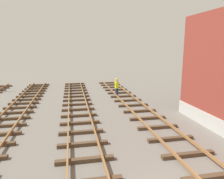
{
  "coord_description": "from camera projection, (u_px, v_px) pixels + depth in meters",
  "views": [
    {
      "loc": [
        -3.61,
        -4.32,
        4.76
      ],
      "look_at": [
        -0.67,
        10.43,
        1.75
      ],
      "focal_mm": 33.19,
      "sensor_mm": 36.0,
      "label": 1
    }
  ],
  "objects": [
    {
      "name": "track_worker_foreground",
      "position": [
        117.0,
        87.0,
        20.59
      ],
      "size": [
        0.4,
        0.4,
        1.87
      ],
      "color": "#262D4C",
      "rests_on": "ground"
    }
  ]
}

